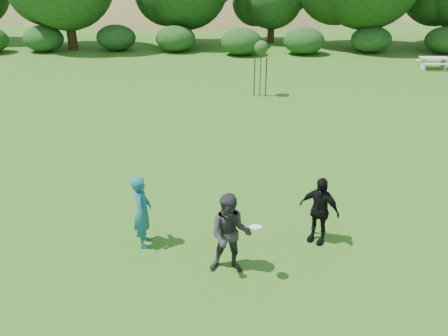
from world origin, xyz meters
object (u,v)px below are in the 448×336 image
object	(u,v)px
player_teal	(142,211)
picnic_table	(434,61)
player_black	(319,210)
sapling	(261,49)
player_grey	(230,235)

from	to	relation	value
player_teal	picnic_table	xyz separation A→B (m)	(14.99, 20.19, -0.42)
player_teal	player_black	bearing A→B (deg)	-94.72
picnic_table	player_teal	bearing A→B (deg)	-126.59
player_teal	player_black	distance (m)	4.34
player_black	sapling	distance (m)	13.24
player_teal	picnic_table	world-z (taller)	player_teal
player_teal	sapling	bearing A→B (deg)	-22.83
player_grey	player_teal	bearing A→B (deg)	157.58
sapling	picnic_table	xyz separation A→B (m)	(11.62, 6.76, -1.90)
player_grey	picnic_table	xyz separation A→B (m)	(12.82, 21.16, -0.46)
player_teal	player_grey	xyz separation A→B (m)	(2.17, -0.97, 0.04)
player_teal	sapling	world-z (taller)	sapling
picnic_table	player_grey	bearing A→B (deg)	-121.20
player_black	picnic_table	world-z (taller)	player_black
player_teal	player_black	xyz separation A→B (m)	(4.33, 0.31, -0.05)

